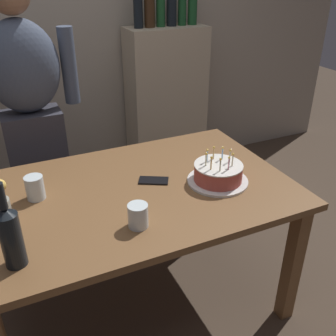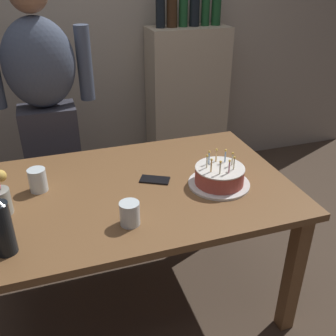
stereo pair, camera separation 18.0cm
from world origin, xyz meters
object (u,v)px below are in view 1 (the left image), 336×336
at_px(wine_bottle, 10,235).
at_px(cell_phone, 154,181).
at_px(person_man_bearded, 32,119).
at_px(birthday_cake, 218,174).
at_px(water_glass_near, 35,188).
at_px(water_glass_far, 138,216).

distance_m(wine_bottle, cell_phone, 0.76).
distance_m(wine_bottle, person_man_bearded, 1.11).
bearing_deg(birthday_cake, water_glass_near, 165.15).
relative_size(cell_phone, person_man_bearded, 0.09).
height_order(water_glass_far, person_man_bearded, person_man_bearded).
bearing_deg(wine_bottle, water_glass_far, 3.33).
relative_size(water_glass_far, person_man_bearded, 0.06).
distance_m(water_glass_near, cell_phone, 0.55).
bearing_deg(birthday_cake, wine_bottle, -168.20).
bearing_deg(cell_phone, water_glass_near, -160.62).
bearing_deg(wine_bottle, cell_phone, 26.57).
bearing_deg(water_glass_near, person_man_bearded, 82.84).
relative_size(birthday_cake, wine_bottle, 0.89).
bearing_deg(water_glass_far, wine_bottle, -176.67).
height_order(water_glass_far, cell_phone, water_glass_far).
xyz_separation_m(birthday_cake, person_man_bearded, (-0.74, 0.89, 0.09)).
bearing_deg(person_man_bearded, birthday_cake, 129.74).
distance_m(cell_phone, person_man_bearded, 0.90).
xyz_separation_m(water_glass_far, cell_phone, (0.20, 0.31, -0.05)).
distance_m(water_glass_far, wine_bottle, 0.48).
xyz_separation_m(birthday_cake, water_glass_near, (-0.83, 0.22, 0.01)).
relative_size(birthday_cake, water_glass_far, 2.94).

